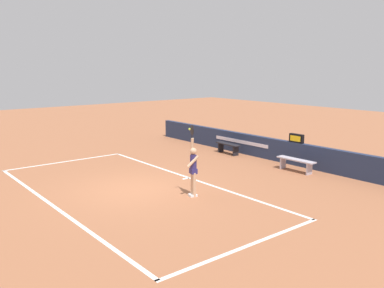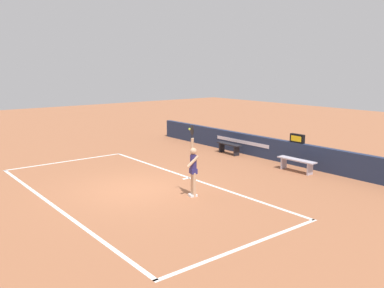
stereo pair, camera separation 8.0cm
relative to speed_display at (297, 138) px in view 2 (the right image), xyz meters
The scene contains 8 objects.
ground_plane 7.23m from the speed_display, 99.78° to the right, with size 60.00×60.00×0.00m, color #A26140.
court_lines 7.43m from the speed_display, 99.51° to the right, with size 10.97×5.18×0.00m.
back_wall 1.38m from the speed_display, behind, with size 16.07×0.25×0.95m.
speed_display is the anchor object (origin of this frame).
tennis_player 6.00m from the speed_display, 84.55° to the right, with size 0.44×0.42×2.29m.
tennis_ball 6.15m from the speed_display, 85.42° to the right, with size 0.07×0.07×0.07m.
courtside_bench_near 1.35m from the speed_display, 52.40° to the right, with size 1.65×0.36×0.50m.
courtside_bench_far 3.52m from the speed_display, 168.99° to the right, with size 1.40×0.42×0.50m.
Camera 2 is at (11.51, -6.72, 4.05)m, focal length 38.21 mm.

